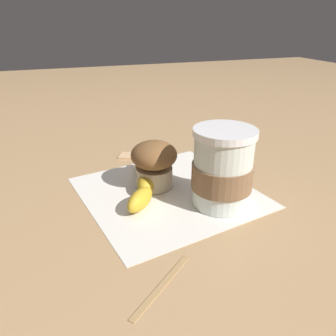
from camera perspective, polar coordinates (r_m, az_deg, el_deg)
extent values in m
plane|color=tan|center=(0.54, 0.00, -4.26)|extent=(3.00, 3.00, 0.00)
cube|color=white|center=(0.54, 0.00, -4.19)|extent=(0.30, 0.30, 0.00)
cylinder|color=silver|center=(0.49, 9.44, -0.46)|extent=(0.09, 0.09, 0.11)
cylinder|color=white|center=(0.47, 9.95, 6.15)|extent=(0.09, 0.09, 0.01)
cylinder|color=#846042|center=(0.49, 9.37, -1.32)|extent=(0.09, 0.09, 0.04)
cylinder|color=beige|center=(0.55, -2.38, -1.53)|extent=(0.06, 0.06, 0.03)
ellipsoid|color=brown|center=(0.53, -2.46, 2.28)|extent=(0.08, 0.08, 0.05)
ellipsoid|color=gold|center=(0.49, -4.90, -5.51)|extent=(0.06, 0.06, 0.03)
ellipsoid|color=gold|center=(0.54, -3.63, -2.27)|extent=(0.06, 0.08, 0.03)
ellipsoid|color=gold|center=(0.59, -4.53, 0.35)|extent=(0.03, 0.06, 0.03)
cube|color=#E0B27F|center=(0.68, -6.36, 2.23)|extent=(0.06, 0.05, 0.01)
cube|color=tan|center=(0.37, -1.03, -19.71)|extent=(0.09, 0.07, 0.00)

